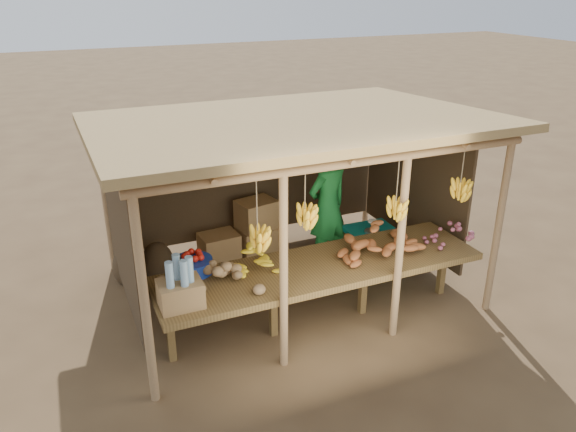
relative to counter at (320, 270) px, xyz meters
name	(u,v)px	position (x,y,z in m)	size (l,w,h in m)	color
ground	(288,287)	(0.00, 0.95, -0.74)	(60.00, 60.00, 0.00)	brown
stall_structure	(294,153)	(0.04, 0.87, 1.17)	(4.70, 3.50, 2.43)	#98744E
counter	(320,270)	(0.00, 0.00, 0.00)	(3.90, 1.05, 0.80)	brown
potato_heap	(199,276)	(-1.44, -0.01, 0.25)	(1.13, 0.68, 0.37)	#93734B
sweet_potato_heap	(377,237)	(0.80, 0.07, 0.24)	(1.08, 0.65, 0.36)	#A7592B
onion_heap	(453,230)	(1.79, -0.12, 0.24)	(0.71, 0.43, 0.35)	#A45064
banana_pile	(253,258)	(-0.78, 0.17, 0.23)	(0.54, 0.33, 0.34)	yellow
tomato_basin	(193,264)	(-1.41, 0.43, 0.16)	(0.45, 0.45, 0.24)	navy
bottle_box	(180,287)	(-1.70, -0.22, 0.27)	(0.44, 0.35, 0.55)	#A07847
vendor	(328,207)	(0.75, 1.29, 0.19)	(0.67, 0.44, 1.85)	#1A772F
tarp_crate	(370,248)	(1.28, 0.95, -0.40)	(0.70, 0.61, 0.82)	brown
carton_stack	(244,234)	(-0.24, 2.01, -0.36)	(1.19, 0.51, 0.86)	#A07847
burlap_sacks	(143,261)	(-1.75, 1.98, -0.48)	(0.84, 0.44, 0.59)	#42321F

